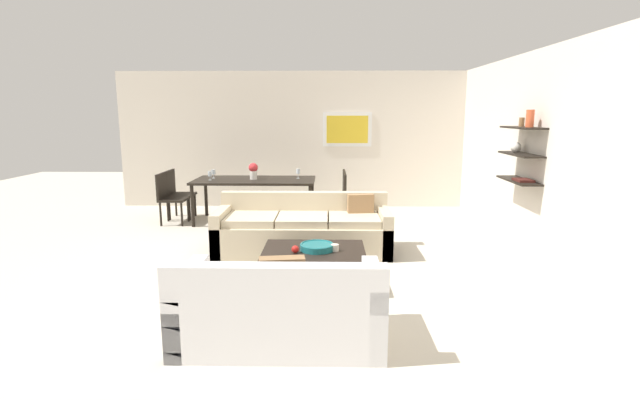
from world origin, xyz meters
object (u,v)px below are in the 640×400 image
(wine_glass_left_far, at_px, (213,172))
(dining_chair_right_far, at_px, (338,191))
(loveseat_white, at_px, (280,308))
(sofa_beige, at_px, (304,231))
(decorative_bowl, at_px, (317,247))
(dining_chair_left_near, at_px, (169,195))
(coffee_table, at_px, (314,267))
(wine_glass_left_near, at_px, (210,174))
(wine_glass_right_far, at_px, (298,172))
(candle_jar, at_px, (335,248))
(dining_chair_left_far, at_px, (177,191))
(dining_chair_right_near, at_px, (338,196))
(dining_table, at_px, (255,183))
(centerpiece_vase, at_px, (253,170))
(apple_on_coffee_table, at_px, (295,249))

(wine_glass_left_far, bearing_deg, dining_chair_right_far, 2.60)
(loveseat_white, bearing_deg, sofa_beige, 88.69)
(sofa_beige, bearing_deg, decorative_bowl, -79.96)
(dining_chair_left_near, relative_size, wine_glass_left_far, 5.85)
(coffee_table, relative_size, wine_glass_left_near, 7.42)
(wine_glass_right_far, distance_m, wine_glass_left_near, 1.52)
(sofa_beige, bearing_deg, wine_glass_right_far, 95.86)
(dining_chair_left_near, bearing_deg, wine_glass_right_far, 8.89)
(candle_jar, distance_m, dining_chair_left_far, 4.32)
(dining_chair_right_near, distance_m, wine_glass_left_near, 2.24)
(dining_table, distance_m, wine_glass_left_far, 0.78)
(sofa_beige, xyz_separation_m, centerpiece_vase, (-0.97, 1.80, 0.62))
(coffee_table, bearing_deg, wine_glass_left_far, 120.72)
(wine_glass_left_far, height_order, wine_glass_right_far, wine_glass_right_far)
(loveseat_white, bearing_deg, apple_on_coffee_table, 88.30)
(dining_chair_right_near, relative_size, centerpiece_vase, 3.06)
(apple_on_coffee_table, bearing_deg, coffee_table, 23.91)
(candle_jar, bearing_deg, wine_glass_left_near, 125.84)
(dining_chair_right_near, bearing_deg, sofa_beige, -107.56)
(dining_table, bearing_deg, decorative_bowl, -68.91)
(dining_chair_left_far, relative_size, centerpiece_vase, 3.06)
(candle_jar, height_order, dining_chair_left_far, dining_chair_left_far)
(candle_jar, xyz_separation_m, wine_glass_right_far, (-0.61, 3.18, 0.45))
(centerpiece_vase, bearing_deg, dining_table, 34.14)
(loveseat_white, distance_m, dining_chair_right_near, 4.23)
(centerpiece_vase, bearing_deg, dining_chair_right_near, -8.10)
(dining_chair_right_near, xyz_separation_m, wine_glass_left_far, (-2.21, 0.35, 0.35))
(apple_on_coffee_table, bearing_deg, decorative_bowl, 25.69)
(loveseat_white, height_order, dining_chair_right_far, dining_chair_right_far)
(wine_glass_left_far, relative_size, wine_glass_left_near, 0.98)
(dining_chair_right_far, height_order, centerpiece_vase, centerpiece_vase)
(coffee_table, height_order, wine_glass_left_near, wine_glass_left_near)
(dining_chair_right_near, relative_size, wine_glass_right_far, 5.10)
(sofa_beige, relative_size, loveseat_white, 1.39)
(candle_jar, xyz_separation_m, apple_on_coffee_table, (-0.44, -0.08, 0.00))
(dining_table, xyz_separation_m, wine_glass_left_far, (-0.75, 0.12, 0.17))
(sofa_beige, relative_size, dining_table, 1.13)
(loveseat_white, relative_size, dining_chair_right_far, 1.93)
(wine_glass_left_near, bearing_deg, dining_chair_left_far, 153.81)
(dining_chair_left_near, height_order, centerpiece_vase, centerpiece_vase)
(coffee_table, xyz_separation_m, apple_on_coffee_table, (-0.20, -0.09, 0.23))
(sofa_beige, relative_size, dining_chair_left_far, 2.69)
(candle_jar, distance_m, dining_chair_right_far, 3.28)
(dining_table, bearing_deg, wine_glass_right_far, 9.25)
(dining_chair_left_near, distance_m, wine_glass_left_near, 0.79)
(wine_glass_left_near, bearing_deg, dining_chair_right_near, -2.60)
(candle_jar, distance_m, wine_glass_left_near, 3.64)
(wine_glass_left_far, bearing_deg, centerpiece_vase, -10.48)
(candle_jar, bearing_deg, loveseat_white, -109.29)
(candle_jar, relative_size, dining_chair_right_far, 0.10)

